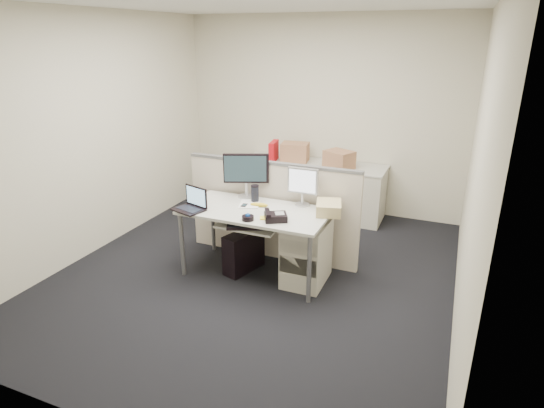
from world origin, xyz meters
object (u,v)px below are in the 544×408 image
at_px(monitor_main, 246,176).
at_px(desk_phone, 276,217).
at_px(laptop, 188,200).
at_px(desk, 255,216).

relative_size(monitor_main, desk_phone, 2.34).
distance_m(monitor_main, laptop, 0.72).
relative_size(desk, laptop, 4.90).
bearing_deg(monitor_main, laptop, -143.53).
bearing_deg(desk_phone, laptop, 157.40).
bearing_deg(desk_phone, monitor_main, 108.92).
xyz_separation_m(monitor_main, laptop, (-0.37, -0.60, -0.13)).
bearing_deg(laptop, desk, 40.82).
xyz_separation_m(laptop, desk_phone, (0.92, 0.10, -0.08)).
bearing_deg(monitor_main, desk_phone, -64.15).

